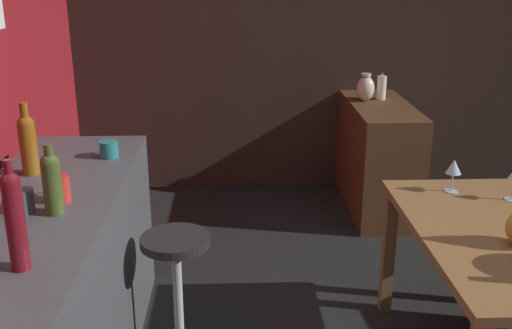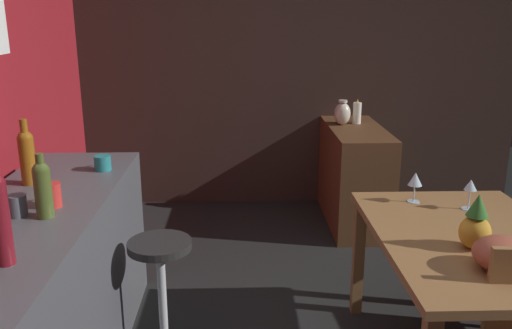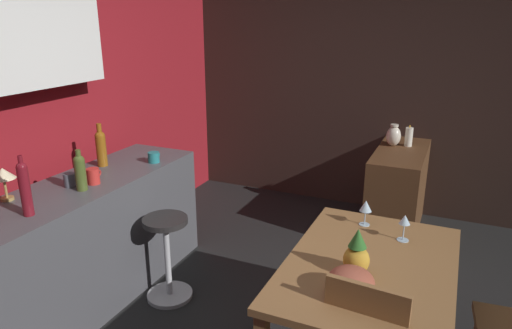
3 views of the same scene
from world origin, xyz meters
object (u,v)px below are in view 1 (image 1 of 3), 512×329
object	(u,v)px
cup_slate	(24,201)
pillar_candle_tall	(381,88)
wine_bottle_ruby	(15,218)
cup_teal	(109,149)
wine_bottle_olive	(52,181)
cup_red	(60,188)
vase_ceramic_ivory	(365,88)
sideboard_cabinet	(377,157)
wine_glass_left	(454,168)
wine_bottle_amber	(28,142)
bar_stool	(178,295)

from	to	relation	value
cup_slate	pillar_candle_tall	size ratio (longest dim) A/B	0.56
wine_bottle_ruby	cup_teal	xyz separation A→B (m)	(1.13, -0.06, -0.13)
wine_bottle_ruby	wine_bottle_olive	bearing A→B (deg)	2.06
wine_bottle_olive	cup_red	size ratio (longest dim) A/B	2.31
wine_bottle_ruby	vase_ceramic_ivory	distance (m)	3.17
sideboard_cabinet	wine_glass_left	size ratio (longest dim) A/B	6.63
pillar_candle_tall	vase_ceramic_ivory	xyz separation A→B (m)	(-0.05, 0.13, 0.01)
wine_glass_left	cup_teal	distance (m)	1.70
sideboard_cabinet	cup_slate	xyz separation A→B (m)	(-2.12, 1.90, 0.54)
wine_bottle_amber	cup_red	distance (m)	0.41
bar_stool	wine_bottle_amber	xyz separation A→B (m)	(0.15, 0.66, 0.71)
cup_red	pillar_candle_tall	size ratio (longest dim) A/B	0.59
bar_stool	cup_slate	distance (m)	0.86
bar_stool	cup_teal	world-z (taller)	cup_teal
pillar_candle_tall	bar_stool	bearing A→B (deg)	144.91
cup_teal	bar_stool	bearing A→B (deg)	-137.72
wine_glass_left	wine_bottle_olive	distance (m)	1.86
sideboard_cabinet	cup_red	distance (m)	2.76
sideboard_cabinet	wine_bottle_olive	bearing A→B (deg)	140.24
cup_teal	pillar_candle_tall	world-z (taller)	pillar_candle_tall
wine_bottle_amber	cup_red	xyz separation A→B (m)	(-0.34, -0.22, -0.10)
cup_teal	wine_bottle_amber	bearing A→B (deg)	127.18
sideboard_cabinet	wine_bottle_amber	size ratio (longest dim) A/B	3.30
cup_teal	pillar_candle_tall	distance (m)	2.37
bar_stool	vase_ceramic_ivory	distance (m)	2.39
bar_stool	cup_red	size ratio (longest dim) A/B	5.33
wine_glass_left	vase_ceramic_ivory	bearing A→B (deg)	2.73
wine_bottle_amber	pillar_candle_tall	world-z (taller)	wine_bottle_amber
wine_glass_left	wine_bottle_amber	size ratio (longest dim) A/B	0.50
sideboard_cabinet	cup_teal	bearing A→B (deg)	130.27
wine_glass_left	pillar_candle_tall	bearing A→B (deg)	-1.76
sideboard_cabinet	vase_ceramic_ivory	xyz separation A→B (m)	(0.11, 0.10, 0.51)
sideboard_cabinet	wine_bottle_amber	bearing A→B (deg)	129.82
wine_bottle_ruby	cup_teal	world-z (taller)	wine_bottle_ruby
wine_bottle_amber	pillar_candle_tall	xyz separation A→B (m)	(1.84, -2.05, -0.14)
wine_bottle_amber	wine_bottle_ruby	bearing A→B (deg)	-164.41
wine_glass_left	cup_red	xyz separation A→B (m)	(-0.45, 1.78, 0.09)
sideboard_cabinet	cup_red	xyz separation A→B (m)	(-2.02, 1.80, 0.55)
vase_ceramic_ivory	cup_slate	bearing A→B (deg)	141.06
wine_bottle_amber	wine_bottle_olive	bearing A→B (deg)	-152.99
sideboard_cabinet	wine_bottle_olive	distance (m)	2.86
wine_bottle_olive	cup_slate	bearing A→B (deg)	81.46
wine_bottle_ruby	cup_slate	world-z (taller)	wine_bottle_ruby
pillar_candle_tall	wine_glass_left	bearing A→B (deg)	178.24
pillar_candle_tall	vase_ceramic_ivory	distance (m)	0.14
wine_glass_left	vase_ceramic_ivory	distance (m)	1.68
sideboard_cabinet	wine_bottle_ruby	size ratio (longest dim) A/B	3.03
wine_bottle_ruby	vase_ceramic_ivory	size ratio (longest dim) A/B	1.74
bar_stool	pillar_candle_tall	xyz separation A→B (m)	(1.99, -1.40, 0.57)
wine_bottle_ruby	vase_ceramic_ivory	xyz separation A→B (m)	(2.69, -1.67, -0.16)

